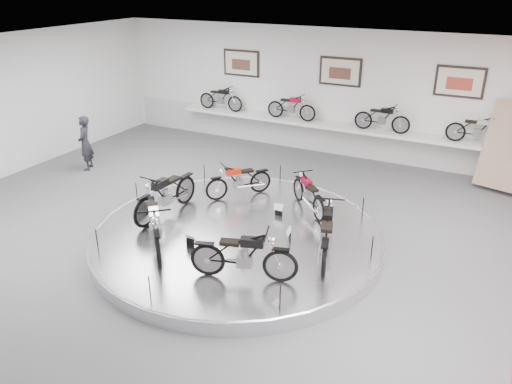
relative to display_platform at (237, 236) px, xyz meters
The scene contains 21 objects.
floor 0.34m from the display_platform, 90.00° to the right, with size 16.00×16.00×0.00m, color #4C4C4E.
ceiling 3.86m from the display_platform, 90.00° to the right, with size 16.00×16.00×0.00m, color white.
wall_back 6.95m from the display_platform, 90.00° to the left, with size 16.00×16.00×0.00m, color silver.
dado_band 6.69m from the display_platform, 90.00° to the left, with size 15.68×0.04×1.10m, color #BCBCBA.
display_platform is the anchor object (origin of this frame).
platform_rim 0.12m from the display_platform, ahead, with size 6.40×6.40×0.10m, color #B2B2BA.
shelf 6.46m from the display_platform, 90.00° to the left, with size 11.00×0.55×0.10m, color silver.
poster_left 7.94m from the display_platform, 117.72° to the left, with size 1.35×0.06×0.88m, color beige.
poster_center 7.13m from the display_platform, 90.00° to the left, with size 1.35×0.06×0.88m, color beige.
poster_right 7.94m from the display_platform, 62.28° to the left, with size 1.35×0.06×0.88m, color beige.
shelf_bike_a 7.76m from the display_platform, 123.27° to the left, with size 1.22×0.42×0.73m, color black, non-canonical shape.
shelf_bike_b 6.69m from the display_platform, 103.19° to the left, with size 1.22×0.42×0.73m, color maroon, non-canonical shape.
shelf_bike_c 6.69m from the display_platform, 76.81° to the left, with size 1.22×0.42×0.73m, color black, non-canonical shape.
shelf_bike_d 7.76m from the display_platform, 56.73° to the left, with size 1.22×0.42×0.73m, color silver, non-canonical shape.
bike_a 2.03m from the display_platform, 58.92° to the left, with size 1.49×0.53×0.88m, color maroon, non-canonical shape.
bike_b 1.94m from the display_platform, 117.70° to the left, with size 1.50×0.53×0.88m, color red, non-canonical shape.
bike_c 1.98m from the display_platform, behind, with size 1.82×0.64×1.07m, color black, non-canonical shape.
bike_d 1.95m from the display_platform, 127.16° to the right, with size 1.86×0.66×1.10m, color silver, non-canonical shape.
bike_e 2.00m from the display_platform, 57.34° to the right, with size 1.71×0.60×1.00m, color black, non-canonical shape.
bike_f 2.21m from the display_platform, ahead, with size 1.83×0.64×1.07m, color black, non-canonical shape.
visitor 6.59m from the display_platform, 163.11° to the left, with size 0.60×0.39×1.65m, color black.
Camera 1 is at (4.79, -8.18, 5.52)m, focal length 35.00 mm.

